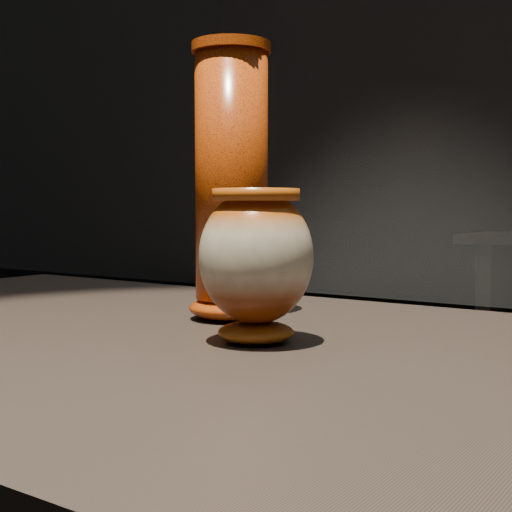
{
  "coord_description": "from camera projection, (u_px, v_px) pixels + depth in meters",
  "views": [
    {
      "loc": [
        0.29,
        -0.63,
        1.05
      ],
      "look_at": [
        -0.16,
        0.01,
        1.0
      ],
      "focal_mm": 50.0,
      "sensor_mm": 36.0,
      "label": 1
    }
  ],
  "objects": [
    {
      "name": "main_vase",
      "position": [
        256.0,
        259.0,
        0.79
      ],
      "size": [
        0.16,
        0.16,
        0.17
      ],
      "rotation": [
        0.0,
        0.0,
        0.28
      ],
      "color": "maroon",
      "rests_on": "display_plinth"
    },
    {
      "name": "tall_vase",
      "position": [
        232.0,
        187.0,
        0.95
      ],
      "size": [
        0.12,
        0.12,
        0.37
      ],
      "rotation": [
        0.0,
        0.0,
        0.05
      ],
      "color": "#CF510D",
      "rests_on": "display_plinth"
    }
  ]
}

